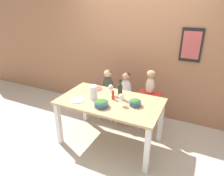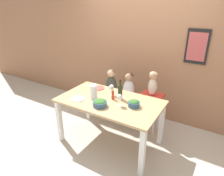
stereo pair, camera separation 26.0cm
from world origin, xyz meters
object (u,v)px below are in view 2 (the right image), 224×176
wine_bottle (120,91)px  salad_bowl_large (100,103)px  paper_towel_roll (94,92)px  dinner_plate_front_left (78,99)px  chair_right_highchair (151,103)px  person_child_center (129,87)px  salad_bowl_small (134,103)px  wine_glass_far (112,88)px  chair_far_left (111,100)px  dinner_plate_back_left (98,88)px  wine_glass_near (120,97)px  person_baby_right (153,82)px  chair_far_center (128,105)px  person_child_left (111,84)px

wine_bottle → salad_bowl_large: size_ratio=1.51×
paper_towel_roll → dinner_plate_front_left: bearing=-141.9°
chair_right_highchair → wine_bottle: (-0.33, -0.53, 0.35)m
person_child_center → salad_bowl_small: (0.41, -0.65, 0.08)m
chair_right_highchair → dinner_plate_front_left: 1.27m
wine_glass_far → salad_bowl_small: wine_glass_far is taller
chair_right_highchair → person_child_center: size_ratio=1.24×
chair_right_highchair → wine_bottle: 0.72m
wine_glass_far → chair_far_left: bearing=121.7°
salad_bowl_large → wine_bottle: bearing=69.5°
chair_far_left → wine_bottle: 0.88m
chair_far_left → salad_bowl_large: bearing=-68.8°
wine_bottle → dinner_plate_back_left: wine_bottle is taller
dinner_plate_front_left → person_child_center: bearing=63.6°
wine_glass_near → person_baby_right: bearing=72.7°
person_child_center → dinner_plate_front_left: (-0.44, -0.88, 0.04)m
person_child_center → paper_towel_roll: person_child_center is taller
salad_bowl_small → dinner_plate_back_left: salad_bowl_small is taller
person_child_center → salad_bowl_large: bearing=-91.2°
chair_far_left → salad_bowl_large: 1.05m
paper_towel_roll → person_baby_right: bearing=46.9°
chair_right_highchair → dinner_plate_back_left: 0.95m
chair_right_highchair → salad_bowl_large: 1.04m
salad_bowl_small → dinner_plate_front_left: (-0.85, -0.23, -0.04)m
person_child_center → chair_far_center: bearing=-90.0°
person_child_left → salad_bowl_small: 1.02m
person_child_left → salad_bowl_large: size_ratio=2.70×
chair_far_left → salad_bowl_large: size_ratio=2.19×
chair_far_left → person_child_left: person_child_left is taller
wine_glass_far → dinner_plate_front_left: size_ratio=0.85×
person_child_left → chair_far_center: bearing=-0.1°
wine_glass_near → salad_bowl_small: size_ratio=1.07×
wine_glass_far → dinner_plate_front_left: bearing=-132.9°
wine_bottle → dinner_plate_front_left: size_ratio=1.47×
person_child_left → person_child_center: same height
chair_far_center → wine_bottle: wine_bottle is taller
wine_bottle → wine_glass_near: size_ratio=1.72×
chair_right_highchair → wine_glass_near: bearing=-107.3°
chair_far_center → person_child_left: person_child_left is taller
person_child_left → wine_bottle: bearing=-47.9°
salad_bowl_large → salad_bowl_small: size_ratio=1.22×
dinner_plate_front_left → dinner_plate_back_left: (0.04, 0.50, 0.00)m
chair_far_center → wine_glass_far: 0.71m
person_baby_right → salad_bowl_small: person_baby_right is taller
person_baby_right → wine_glass_far: 0.70m
chair_far_center → dinner_plate_back_left: 0.68m
chair_far_left → person_child_center: size_ratio=0.81×
salad_bowl_large → dinner_plate_front_left: (-0.42, 0.01, -0.04)m
wine_glass_near → dinner_plate_back_left: size_ratio=0.85×
person_child_left → person_child_center: bearing=0.0°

